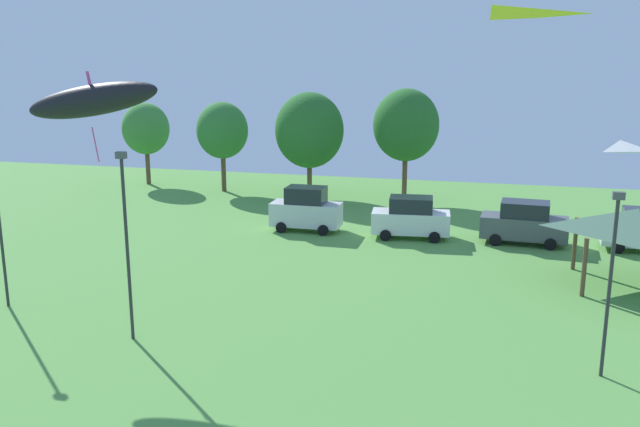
{
  "coord_description": "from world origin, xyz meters",
  "views": [
    {
      "loc": [
        4.43,
        3.17,
        10.08
      ],
      "look_at": [
        0.67,
        17.52,
        6.67
      ],
      "focal_mm": 38.0,
      "sensor_mm": 36.0,
      "label": 1
    }
  ],
  "objects_px": {
    "parked_car_third_from_left": "(524,223)",
    "treeline_tree_2": "(309,130)",
    "park_pavilion": "(637,220)",
    "treeline_tree_0": "(146,129)",
    "kite_flying_3": "(619,153)",
    "treeline_tree_3": "(406,125)",
    "light_post_3": "(126,237)",
    "parked_car_leftmost": "(306,210)",
    "kite_flying_4": "(92,100)",
    "light_post_2": "(611,275)",
    "kite_flying_1": "(490,40)",
    "parked_car_second_from_left": "(411,218)",
    "treeline_tree_1": "(222,131)"
  },
  "relations": [
    {
      "from": "parked_car_leftmost",
      "to": "treeline_tree_3",
      "type": "xyz_separation_m",
      "value": [
        4.48,
        10.25,
        4.16
      ]
    },
    {
      "from": "light_post_2",
      "to": "treeline_tree_1",
      "type": "height_order",
      "value": "treeline_tree_1"
    },
    {
      "from": "parked_car_third_from_left",
      "to": "light_post_3",
      "type": "relative_size",
      "value": 0.69
    },
    {
      "from": "parked_car_leftmost",
      "to": "treeline_tree_0",
      "type": "distance_m",
      "value": 20.59
    },
    {
      "from": "treeline_tree_1",
      "to": "kite_flying_1",
      "type": "bearing_deg",
      "value": -58.41
    },
    {
      "from": "parked_car_second_from_left",
      "to": "light_post_3",
      "type": "distance_m",
      "value": 18.98
    },
    {
      "from": "park_pavilion",
      "to": "light_post_2",
      "type": "xyz_separation_m",
      "value": [
        -2.54,
        -9.87,
        0.37
      ]
    },
    {
      "from": "parked_car_leftmost",
      "to": "light_post_3",
      "type": "height_order",
      "value": "light_post_3"
    },
    {
      "from": "park_pavilion",
      "to": "light_post_3",
      "type": "relative_size",
      "value": 0.85
    },
    {
      "from": "parked_car_leftmost",
      "to": "light_post_3",
      "type": "bearing_deg",
      "value": -95.91
    },
    {
      "from": "park_pavilion",
      "to": "light_post_2",
      "type": "height_order",
      "value": "light_post_2"
    },
    {
      "from": "park_pavilion",
      "to": "treeline_tree_3",
      "type": "bearing_deg",
      "value": 127.58
    },
    {
      "from": "parked_car_second_from_left",
      "to": "park_pavilion",
      "type": "height_order",
      "value": "park_pavilion"
    },
    {
      "from": "treeline_tree_1",
      "to": "treeline_tree_3",
      "type": "bearing_deg",
      "value": -0.19
    },
    {
      "from": "park_pavilion",
      "to": "treeline_tree_0",
      "type": "bearing_deg",
      "value": 152.45
    },
    {
      "from": "treeline_tree_2",
      "to": "light_post_3",
      "type": "bearing_deg",
      "value": -88.43
    },
    {
      "from": "parked_car_third_from_left",
      "to": "kite_flying_4",
      "type": "bearing_deg",
      "value": -133.71
    },
    {
      "from": "kite_flying_3",
      "to": "kite_flying_4",
      "type": "height_order",
      "value": "kite_flying_4"
    },
    {
      "from": "parked_car_leftmost",
      "to": "treeline_tree_2",
      "type": "height_order",
      "value": "treeline_tree_2"
    },
    {
      "from": "light_post_2",
      "to": "treeline_tree_0",
      "type": "bearing_deg",
      "value": 138.63
    },
    {
      "from": "kite_flying_4",
      "to": "light_post_2",
      "type": "height_order",
      "value": "kite_flying_4"
    },
    {
      "from": "kite_flying_3",
      "to": "treeline_tree_3",
      "type": "height_order",
      "value": "treeline_tree_3"
    },
    {
      "from": "parked_car_second_from_left",
      "to": "light_post_3",
      "type": "xyz_separation_m",
      "value": [
        -8.06,
        -16.97,
        2.7
      ]
    },
    {
      "from": "parked_car_third_from_left",
      "to": "kite_flying_3",
      "type": "bearing_deg",
      "value": -65.08
    },
    {
      "from": "treeline_tree_1",
      "to": "light_post_3",
      "type": "bearing_deg",
      "value": -74.2
    },
    {
      "from": "treeline_tree_3",
      "to": "parked_car_third_from_left",
      "type": "bearing_deg",
      "value": -51.14
    },
    {
      "from": "treeline_tree_0",
      "to": "parked_car_leftmost",
      "type": "bearing_deg",
      "value": -34.68
    },
    {
      "from": "park_pavilion",
      "to": "treeline_tree_0",
      "type": "relative_size",
      "value": 0.89
    },
    {
      "from": "kite_flying_1",
      "to": "treeline_tree_2",
      "type": "xyz_separation_m",
      "value": [
        -13.04,
        32.23,
        -5.53
      ]
    },
    {
      "from": "treeline_tree_0",
      "to": "treeline_tree_1",
      "type": "height_order",
      "value": "treeline_tree_1"
    },
    {
      "from": "treeline_tree_0",
      "to": "treeline_tree_1",
      "type": "relative_size",
      "value": 0.96
    },
    {
      "from": "light_post_3",
      "to": "park_pavilion",
      "type": "bearing_deg",
      "value": 30.35
    },
    {
      "from": "parked_car_third_from_left",
      "to": "treeline_tree_2",
      "type": "height_order",
      "value": "treeline_tree_2"
    },
    {
      "from": "parked_car_leftmost",
      "to": "treeline_tree_0",
      "type": "xyz_separation_m",
      "value": [
        -16.72,
        11.57,
        3.23
      ]
    },
    {
      "from": "kite_flying_1",
      "to": "kite_flying_4",
      "type": "bearing_deg",
      "value": 153.38
    },
    {
      "from": "treeline_tree_0",
      "to": "treeline_tree_2",
      "type": "distance_m",
      "value": 14.27
    },
    {
      "from": "treeline_tree_0",
      "to": "treeline_tree_1",
      "type": "bearing_deg",
      "value": -10.08
    },
    {
      "from": "parked_car_third_from_left",
      "to": "treeline_tree_2",
      "type": "relative_size",
      "value": 0.62
    },
    {
      "from": "parked_car_second_from_left",
      "to": "treeline_tree_2",
      "type": "bearing_deg",
      "value": 125.61
    },
    {
      "from": "kite_flying_1",
      "to": "treeline_tree_1",
      "type": "xyz_separation_m",
      "value": [
        -20.03,
        32.57,
        -5.76
      ]
    },
    {
      "from": "kite_flying_4",
      "to": "treeline_tree_2",
      "type": "relative_size",
      "value": 0.72
    },
    {
      "from": "park_pavilion",
      "to": "light_post_3",
      "type": "height_order",
      "value": "light_post_3"
    },
    {
      "from": "treeline_tree_0",
      "to": "treeline_tree_3",
      "type": "xyz_separation_m",
      "value": [
        21.2,
        -1.32,
        0.93
      ]
    },
    {
      "from": "parked_car_leftmost",
      "to": "parked_car_second_from_left",
      "type": "height_order",
      "value": "parked_car_leftmost"
    },
    {
      "from": "kite_flying_3",
      "to": "treeline_tree_2",
      "type": "distance_m",
      "value": 25.54
    },
    {
      "from": "kite_flying_3",
      "to": "kite_flying_4",
      "type": "distance_m",
      "value": 21.14
    },
    {
      "from": "kite_flying_1",
      "to": "light_post_3",
      "type": "height_order",
      "value": "kite_flying_1"
    },
    {
      "from": "parked_car_third_from_left",
      "to": "treeline_tree_3",
      "type": "relative_size",
      "value": 0.59
    },
    {
      "from": "kite_flying_4",
      "to": "park_pavilion",
      "type": "bearing_deg",
      "value": 22.86
    },
    {
      "from": "kite_flying_4",
      "to": "treeline_tree_0",
      "type": "bearing_deg",
      "value": 115.37
    }
  ]
}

